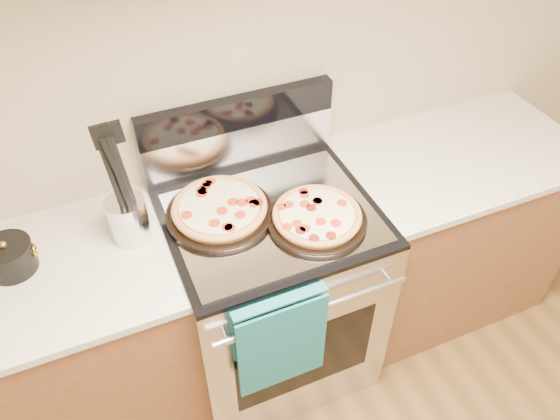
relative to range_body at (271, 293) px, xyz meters
name	(u,v)px	position (x,y,z in m)	size (l,w,h in m)	color
wall_back	(230,61)	(0.00, 0.35, 0.90)	(4.00, 4.00, 0.00)	tan
range_body	(271,293)	(0.00, 0.00, 0.00)	(0.76, 0.68, 0.90)	#B7B7BC
oven_window	(305,358)	(0.00, -0.34, 0.00)	(0.56, 0.01, 0.40)	black
cooktop	(270,214)	(0.00, 0.00, 0.46)	(0.76, 0.68, 0.02)	black
backsplash_lower	(239,145)	(0.00, 0.31, 0.56)	(0.76, 0.06, 0.18)	silver
backsplash_upper	(237,112)	(0.00, 0.31, 0.71)	(0.76, 0.06, 0.12)	black
oven_handle	(313,310)	(0.00, -0.38, 0.35)	(0.03, 0.03, 0.70)	silver
dish_towel	(280,340)	(-0.12, -0.38, 0.25)	(0.32, 0.05, 0.42)	#18787B
foil_sheet	(273,217)	(0.00, -0.03, 0.47)	(0.70, 0.55, 0.01)	gray
cabinet_left	(54,362)	(-0.88, 0.03, -0.01)	(1.00, 0.62, 0.88)	brown
countertop_left	(14,286)	(-0.88, 0.03, 0.45)	(1.02, 0.64, 0.03)	beige
cabinet_right	(441,232)	(0.88, 0.03, -0.01)	(1.00, 0.62, 0.88)	brown
countertop_right	(463,155)	(0.88, 0.03, 0.45)	(1.02, 0.64, 0.03)	beige
pepperoni_pizza_back	(220,210)	(-0.17, 0.05, 0.50)	(0.38, 0.38, 0.05)	#AA6A34
pepperoni_pizza_front	(317,217)	(0.13, -0.12, 0.50)	(0.35, 0.35, 0.05)	#AA6A34
utensil_crock	(129,219)	(-0.48, 0.09, 0.54)	(0.13, 0.13, 0.17)	silver
saucepan	(10,258)	(-0.87, 0.09, 0.51)	(0.16, 0.16, 0.10)	black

